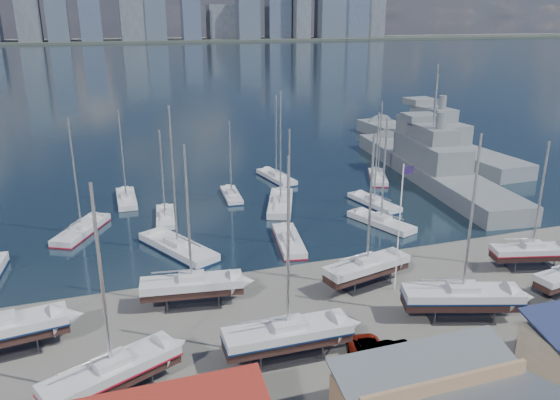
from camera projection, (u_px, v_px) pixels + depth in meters
name	position (u px, v px, depth m)	size (l,w,h in m)	color
ground	(336.00, 310.00, 48.82)	(1400.00, 1400.00, 0.00)	#605E59
water	(123.00, 61.00, 327.30)	(1400.00, 600.00, 0.40)	#1A2C3C
far_shore	(108.00, 42.00, 560.42)	(1400.00, 80.00, 2.20)	#2D332D
skyline	(96.00, 2.00, 540.34)	(639.14, 43.80, 107.69)	#475166
sailboat_cradle_1	(112.00, 372.00, 36.93)	(9.82, 6.37, 15.50)	#2D2D33
sailboat_cradle_2	(192.00, 285.00, 49.00)	(9.38, 3.79, 14.96)	#2D2D33
sailboat_cradle_3	(288.00, 334.00, 41.32)	(9.94, 2.96, 15.99)	#2D2D33
sailboat_cradle_4	(367.00, 267.00, 52.60)	(9.34, 4.52, 14.79)	#2D2D33
sailboat_cradle_5	(462.00, 297.00, 46.84)	(10.50, 5.86, 16.33)	#2D2D33
sailboat_cradle_6	(532.00, 252.00, 56.22)	(8.57, 4.30, 13.54)	#2D2D33
sailboat_moored_1	(82.00, 231.00, 66.00)	(7.11, 10.03, 14.79)	black
sailboat_moored_2	(127.00, 200.00, 77.32)	(2.62, 9.04, 13.61)	black
sailboat_moored_3	(178.00, 249.00, 60.86)	(7.84, 11.67, 17.07)	black
sailboat_moored_4	(165.00, 217.00, 70.45)	(3.20, 8.34, 12.28)	black
sailboat_moored_5	(231.00, 196.00, 79.02)	(2.79, 8.01, 11.75)	black
sailboat_moored_6	(289.00, 242.00, 62.80)	(4.22, 9.74, 14.09)	black
sailboat_moored_7	(280.00, 205.00, 75.19)	(6.87, 11.38, 16.63)	black
sailboat_moored_8	(276.00, 178.00, 87.71)	(4.16, 9.79, 14.19)	black
sailboat_moored_9	(381.00, 223.00, 68.61)	(5.61, 9.73, 14.18)	black
sailboat_moored_10	(374.00, 203.00, 75.77)	(4.25, 9.39, 13.56)	black
sailboat_moored_11	(378.00, 178.00, 87.76)	(5.70, 9.07, 13.17)	black
naval_ship_east	(429.00, 168.00, 88.60)	(13.26, 47.26, 18.20)	slate
naval_ship_west	(431.00, 143.00, 106.36)	(9.23, 46.93, 18.20)	slate
car_b	(391.00, 353.00, 41.19)	(1.64, 4.70, 1.55)	gray
car_c	(371.00, 357.00, 40.82)	(2.53, 5.49, 1.53)	gray
car_d	(450.00, 368.00, 39.38)	(2.24, 5.50, 1.60)	gray
flagpole	(401.00, 219.00, 50.21)	(1.10, 0.12, 12.50)	white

